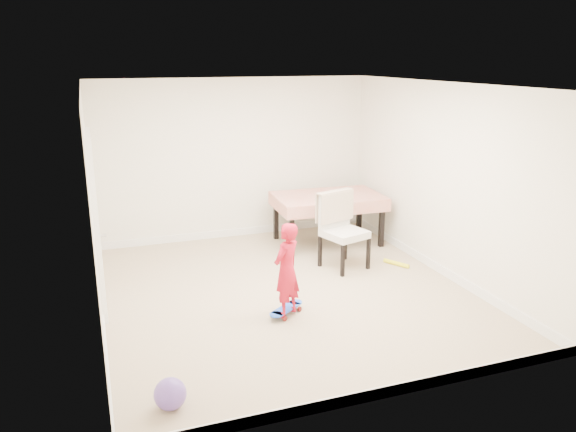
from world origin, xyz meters
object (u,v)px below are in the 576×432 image
object	(u,v)px
skateboard	(286,311)
child	(287,273)
dining_table	(328,219)
balloon	(170,394)
dining_chair	(345,231)

from	to	relation	value
skateboard	child	xyz separation A→B (m)	(-0.02, -0.07, 0.51)
skateboard	child	size ratio (longest dim) A/B	0.50
dining_table	balloon	world-z (taller)	dining_table
dining_chair	balloon	bearing A→B (deg)	-154.89
dining_table	skateboard	xyz separation A→B (m)	(-1.51, -2.27, -0.35)
dining_chair	skateboard	xyz separation A→B (m)	(-1.28, -1.15, -0.50)
child	balloon	distance (m)	2.06
dining_table	skateboard	size ratio (longest dim) A/B	3.03
dining_chair	dining_table	bearing A→B (deg)	61.50
dining_table	skateboard	bearing A→B (deg)	-120.88
skateboard	balloon	xyz separation A→B (m)	(-1.54, -1.39, 0.10)
child	balloon	bearing A→B (deg)	3.96
child	dining_chair	bearing A→B (deg)	-173.69
dining_table	skateboard	distance (m)	2.75
balloon	child	bearing A→B (deg)	40.87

